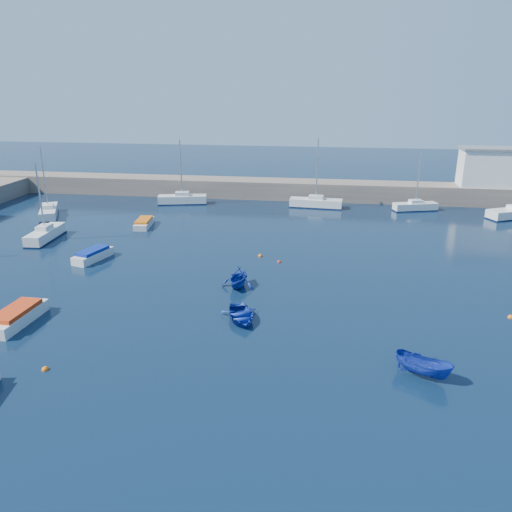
# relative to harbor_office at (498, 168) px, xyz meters

# --- Properties ---
(ground) EXTENTS (220.00, 220.00, 0.00)m
(ground) POSITION_rel_harbor_office_xyz_m (-30.00, -46.00, -5.10)
(ground) COLOR #0B1D32
(ground) RESTS_ON ground
(back_wall) EXTENTS (96.00, 4.50, 2.60)m
(back_wall) POSITION_rel_harbor_office_xyz_m (-30.00, 0.00, -3.80)
(back_wall) COLOR #706256
(back_wall) RESTS_ON ground
(harbor_office) EXTENTS (10.00, 4.00, 5.00)m
(harbor_office) POSITION_rel_harbor_office_xyz_m (0.00, 0.00, 0.00)
(harbor_office) COLOR silver
(harbor_office) RESTS_ON back_wall
(sailboat_3) EXTENTS (2.14, 6.38, 8.40)m
(sailboat_3) POSITION_rel_harbor_office_xyz_m (-53.26, -24.79, -4.44)
(sailboat_3) COLOR silver
(sailboat_3) RESTS_ON ground
(sailboat_4) EXTENTS (4.70, 6.91, 8.91)m
(sailboat_4) POSITION_rel_harbor_office_xyz_m (-58.36, -15.18, -4.48)
(sailboat_4) COLOR silver
(sailboat_4) RESTS_ON ground
(sailboat_5) EXTENTS (6.99, 3.33, 8.96)m
(sailboat_5) POSITION_rel_harbor_office_xyz_m (-43.37, -5.95, -4.43)
(sailboat_5) COLOR silver
(sailboat_5) RESTS_ON ground
(sailboat_6) EXTENTS (7.23, 2.53, 9.33)m
(sailboat_6) POSITION_rel_harbor_office_xyz_m (-24.61, -5.33, -4.45)
(sailboat_6) COLOR silver
(sailboat_6) RESTS_ON ground
(sailboat_7) EXTENTS (6.03, 3.22, 7.71)m
(sailboat_7) POSITION_rel_harbor_office_xyz_m (-11.37, -5.25, -4.52)
(sailboat_7) COLOR silver
(sailboat_7) RESTS_ON ground
(motorboat_0) EXTENTS (2.00, 5.20, 1.15)m
(motorboat_0) POSITION_rel_harbor_office_xyz_m (-44.46, -43.69, -4.56)
(motorboat_0) COLOR silver
(motorboat_0) RESTS_ON ground
(motorboat_1) EXTENTS (2.62, 4.61, 1.07)m
(motorboat_1) POSITION_rel_harbor_office_xyz_m (-45.21, -30.15, -4.60)
(motorboat_1) COLOR silver
(motorboat_1) RESTS_ON ground
(motorboat_2) EXTENTS (2.15, 4.65, 0.92)m
(motorboat_2) POSITION_rel_harbor_office_xyz_m (-44.57, -18.02, -4.67)
(motorboat_2) COLOR silver
(motorboat_2) RESTS_ON ground
(dinghy_center) EXTENTS (3.78, 4.44, 0.78)m
(dinghy_center) POSITION_rel_harbor_office_xyz_m (-28.80, -40.90, -4.71)
(dinghy_center) COLOR #152D97
(dinghy_center) RESTS_ON ground
(dinghy_left) EXTENTS (3.31, 3.68, 1.72)m
(dinghy_left) POSITION_rel_harbor_office_xyz_m (-30.09, -34.82, -4.24)
(dinghy_left) COLOR #152D97
(dinghy_left) RESTS_ON ground
(dinghy_right) EXTENTS (3.63, 2.74, 1.32)m
(dinghy_right) POSITION_rel_harbor_office_xyz_m (-17.07, -46.58, -4.44)
(dinghy_right) COLOR #152D97
(dinghy_right) RESTS_ON ground
(buoy_0) EXTENTS (0.43, 0.43, 0.43)m
(buoy_0) POSITION_rel_harbor_office_xyz_m (-39.21, -49.11, -5.10)
(buoy_0) COLOR #DA5A0B
(buoy_0) RESTS_ON ground
(buoy_1) EXTENTS (0.38, 0.38, 0.38)m
(buoy_1) POSITION_rel_harbor_office_xyz_m (-27.32, -28.25, -5.10)
(buoy_1) COLOR #B3290D
(buoy_1) RESTS_ON ground
(buoy_2) EXTENTS (0.44, 0.44, 0.44)m
(buoy_2) POSITION_rel_harbor_office_xyz_m (-9.37, -37.64, -5.10)
(buoy_2) COLOR #DA5A0B
(buoy_2) RESTS_ON ground
(buoy_3) EXTENTS (0.45, 0.45, 0.45)m
(buoy_3) POSITION_rel_harbor_office_xyz_m (-29.34, -26.78, -5.10)
(buoy_3) COLOR #DA5A0B
(buoy_3) RESTS_ON ground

